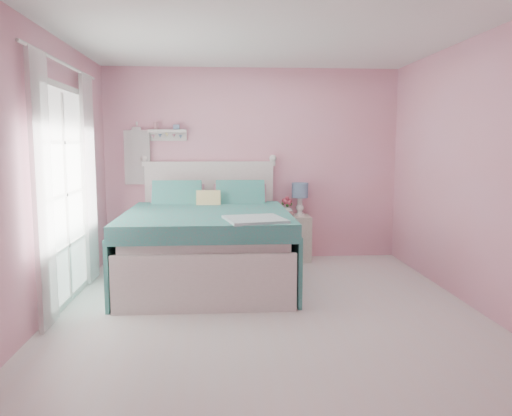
{
  "coord_description": "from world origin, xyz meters",
  "views": [
    {
      "loc": [
        -0.42,
        -4.61,
        1.57
      ],
      "look_at": [
        -0.02,
        1.2,
        0.83
      ],
      "focal_mm": 35.0,
      "sensor_mm": 36.0,
      "label": 1
    }
  ],
  "objects": [
    {
      "name": "curtain_near",
      "position": [
        -1.92,
        -0.34,
        1.18
      ],
      "size": [
        0.04,
        0.4,
        2.32
      ],
      "primitive_type": "cube",
      "color": "white",
      "rests_on": "floor"
    },
    {
      "name": "vase",
      "position": [
        0.45,
        2.03,
        0.7
      ],
      "size": [
        0.19,
        0.19,
        0.16
      ],
      "primitive_type": "imported",
      "rotation": [
        0.0,
        0.0,
        0.24
      ],
      "color": "silver",
      "rests_on": "nightstand"
    },
    {
      "name": "hanging_dress",
      "position": [
        -1.55,
        2.18,
        1.4
      ],
      "size": [
        0.34,
        0.03,
        0.72
      ],
      "primitive_type": "cube",
      "color": "white",
      "rests_on": "room_shell"
    },
    {
      "name": "roses",
      "position": [
        0.45,
        2.03,
        0.82
      ],
      "size": [
        0.14,
        0.11,
        0.12
      ],
      "color": "#C6435B",
      "rests_on": "vase"
    },
    {
      "name": "nightstand",
      "position": [
        0.55,
        2.02,
        0.31
      ],
      "size": [
        0.43,
        0.42,
        0.61
      ],
      "color": "beige",
      "rests_on": "floor"
    },
    {
      "name": "room_shell",
      "position": [
        0.0,
        0.0,
        1.58
      ],
      "size": [
        4.5,
        4.5,
        4.5
      ],
      "color": "pink",
      "rests_on": "floor"
    },
    {
      "name": "table_lamp",
      "position": [
        0.64,
        2.08,
        0.92
      ],
      "size": [
        0.22,
        0.22,
        0.44
      ],
      "color": "white",
      "rests_on": "nightstand"
    },
    {
      "name": "wall_shelf",
      "position": [
        -1.15,
        2.19,
        1.73
      ],
      "size": [
        0.5,
        0.15,
        0.25
      ],
      "color": "silver",
      "rests_on": "room_shell"
    },
    {
      "name": "teacup",
      "position": [
        0.48,
        1.9,
        0.65
      ],
      "size": [
        0.09,
        0.09,
        0.07
      ],
      "primitive_type": "imported",
      "rotation": [
        0.0,
        0.0,
        0.02
      ],
      "color": "#D48E8E",
      "rests_on": "nightstand"
    },
    {
      "name": "floor",
      "position": [
        0.0,
        0.0,
        0.0
      ],
      "size": [
        4.5,
        4.5,
        0.0
      ],
      "primitive_type": "plane",
      "color": "silver",
      "rests_on": "ground"
    },
    {
      "name": "french_door",
      "position": [
        -1.97,
        0.4,
        1.07
      ],
      "size": [
        0.04,
        1.32,
        2.16
      ],
      "color": "silver",
      "rests_on": "floor"
    },
    {
      "name": "bed",
      "position": [
        -0.59,
        1.09,
        0.43
      ],
      "size": [
        1.82,
        2.32,
        1.34
      ],
      "rotation": [
        0.0,
        0.0,
        0.0
      ],
      "color": "silver",
      "rests_on": "floor"
    },
    {
      "name": "curtain_far",
      "position": [
        -1.92,
        1.14,
        1.18
      ],
      "size": [
        0.04,
        0.4,
        2.32
      ],
      "primitive_type": "cube",
      "color": "white",
      "rests_on": "floor"
    }
  ]
}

